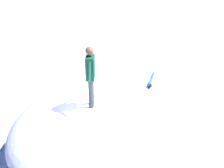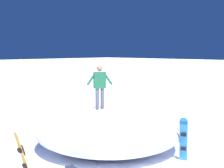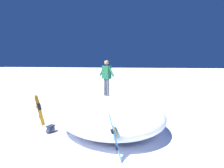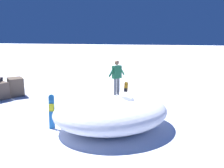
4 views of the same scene
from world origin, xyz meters
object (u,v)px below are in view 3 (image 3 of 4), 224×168
at_px(snowboard_primary_upright, 115,137).
at_px(snowboarder_standing, 107,75).
at_px(backpack_near, 50,129).
at_px(snowboard_secondary_upright, 39,110).

bearing_deg(snowboard_primary_upright, snowboarder_standing, -69.62).
bearing_deg(backpack_near, snowboard_secondary_upright, -36.37).
distance_m(snowboard_primary_upright, snowboard_secondary_upright, 5.41).
bearing_deg(backpack_near, snowboard_primary_upright, 152.44).
distance_m(snowboard_secondary_upright, backpack_near, 1.58).
distance_m(snowboarder_standing, snowboard_primary_upright, 3.72).
bearing_deg(snowboard_primary_upright, backpack_near, -27.56).
relative_size(snowboarder_standing, snowboard_primary_upright, 1.03).
height_order(snowboard_primary_upright, snowboard_secondary_upright, snowboard_primary_upright).
height_order(snowboard_primary_upright, backpack_near, snowboard_primary_upright).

